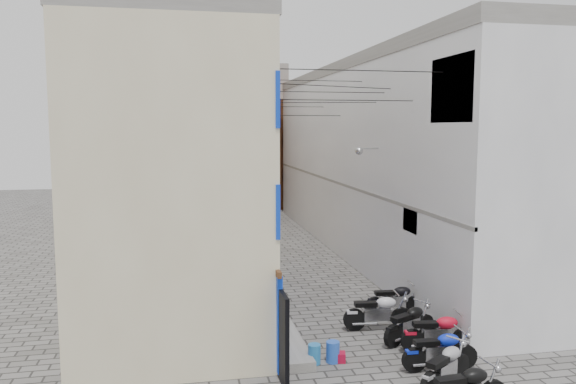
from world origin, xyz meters
TOP-DOWN VIEW (x-y plane):
  - ground at (0.00, 0.00)m, footprint 90.00×90.00m
  - plinth at (-2.05, 13.00)m, footprint 0.90×26.00m
  - building_left at (-4.98, 12.95)m, footprint 5.10×27.00m
  - building_right at (5.00, 13.00)m, footprint 5.94×26.00m
  - building_far_brick_left at (-2.00, 28.00)m, footprint 6.00×6.00m
  - building_far_brick_right at (3.00, 30.00)m, footprint 5.00×6.00m
  - building_far_concrete at (0.00, 34.00)m, footprint 8.00×5.00m
  - far_shopfront at (0.00, 25.20)m, footprint 2.00×0.30m
  - overhead_wires at (0.00, 7.64)m, footprint 5.80×13.02m
  - motorcycle_b at (1.08, -1.46)m, footprint 2.02×1.64m
  - motorcycle_c at (1.41, -0.49)m, footprint 1.97×0.67m
  - motorcycle_d at (1.90, 0.57)m, footprint 2.11×0.88m
  - motorcycle_e at (1.45, 1.43)m, footprint 2.07×1.47m
  - motorcycle_f at (0.90, 2.45)m, footprint 2.16×0.90m
  - motorcycle_g at (1.90, 3.59)m, footprint 2.00×0.75m
  - person_a at (-2.35, 5.69)m, footprint 0.47×0.65m
  - person_b at (-1.70, 5.79)m, footprint 0.97×0.98m
  - water_jug_near at (-1.04, 0.50)m, footprint 0.46×0.46m
  - water_jug_far at (-1.53, 0.50)m, footprint 0.42×0.42m
  - red_crate at (-0.91, 0.50)m, footprint 0.45×0.37m

SIDE VIEW (x-z plane):
  - ground at x=0.00m, z-range 0.00..0.00m
  - red_crate at x=-0.91m, z-range 0.00..0.24m
  - plinth at x=-2.05m, z-range 0.00..0.25m
  - water_jug_far at x=-1.53m, z-range 0.00..0.50m
  - water_jug_near at x=-1.04m, z-range 0.00..0.54m
  - motorcycle_c at x=1.41m, z-range 0.00..1.13m
  - motorcycle_g at x=1.90m, z-range 0.00..1.14m
  - motorcycle_e at x=1.45m, z-range 0.00..1.16m
  - motorcycle_b at x=1.08m, z-range 0.00..1.16m
  - motorcycle_d at x=1.90m, z-range 0.00..1.18m
  - motorcycle_f at x=0.90m, z-range 0.00..1.22m
  - person_b at x=-1.70m, z-range 0.25..1.85m
  - person_a at x=-2.35m, z-range 0.25..1.90m
  - far_shopfront at x=0.00m, z-range 0.00..2.40m
  - building_far_brick_right at x=3.00m, z-range 0.00..8.00m
  - building_left at x=-4.98m, z-range 0.00..9.00m
  - building_right at x=5.00m, z-range 0.01..9.01m
  - building_far_brick_left at x=-2.00m, z-range 0.00..10.00m
  - building_far_concrete at x=0.00m, z-range 0.00..11.00m
  - overhead_wires at x=0.00m, z-range 6.46..7.79m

